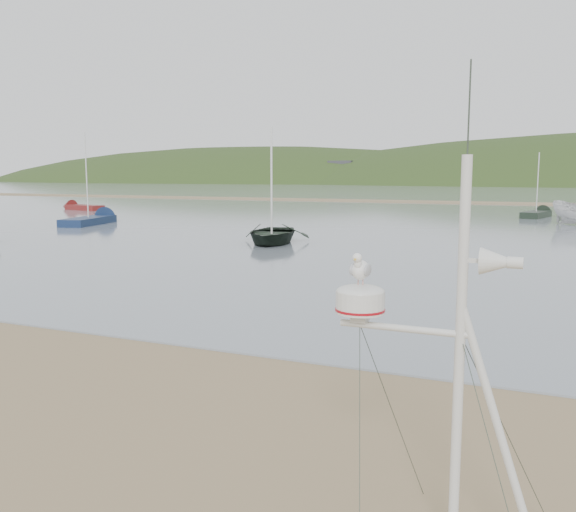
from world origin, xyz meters
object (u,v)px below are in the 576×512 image
at_px(boat_dark, 272,196).
at_px(sailboat_blue_near, 101,219).
at_px(dinghy_red_far, 76,207).
at_px(sailboat_dark_mid, 541,213).
at_px(mast_rig, 449,447).

relative_size(boat_dark, sailboat_blue_near, 0.67).
xyz_separation_m(dinghy_red_far, sailboat_blue_near, (13.07, -11.68, 0.01)).
bearing_deg(sailboat_blue_near, boat_dark, -22.86).
bearing_deg(sailboat_blue_near, sailboat_dark_mid, 33.54).
relative_size(mast_rig, sailboat_blue_near, 0.63).
height_order(boat_dark, sailboat_dark_mid, sailboat_dark_mid).
bearing_deg(sailboat_blue_near, dinghy_red_far, 138.23).
bearing_deg(sailboat_blue_near, mast_rig, -45.26).
relative_size(boat_dark, dinghy_red_far, 0.80).
distance_m(dinghy_red_far, sailboat_dark_mid, 42.81).
bearing_deg(mast_rig, sailboat_dark_mid, 90.25).
bearing_deg(sailboat_dark_mid, sailboat_blue_near, -146.46).
height_order(mast_rig, sailboat_blue_near, sailboat_blue_near).
xyz_separation_m(mast_rig, sailboat_blue_near, (-29.28, 29.55, -0.78)).
relative_size(mast_rig, dinghy_red_far, 0.75).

